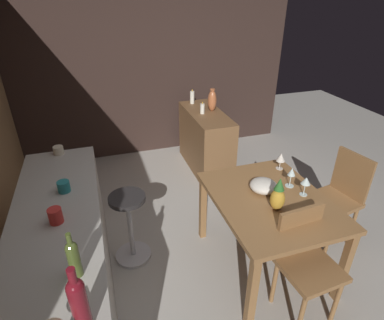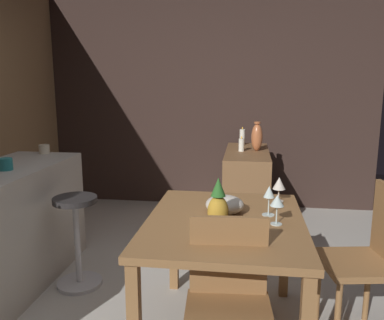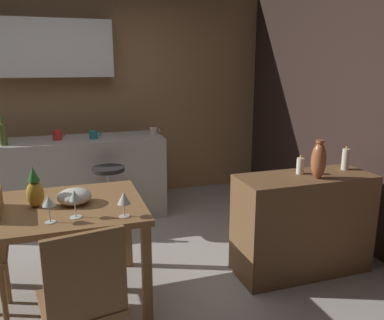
{
  "view_description": "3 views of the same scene",
  "coord_description": "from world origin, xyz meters",
  "px_view_note": "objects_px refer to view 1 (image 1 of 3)",
  "views": [
    {
      "loc": [
        -1.95,
        1.0,
        2.26
      ],
      "look_at": [
        0.57,
        0.19,
        0.81
      ],
      "focal_mm": 29.52,
      "sensor_mm": 36.0,
      "label": 1
    },
    {
      "loc": [
        -2.3,
        -0.38,
        1.52
      ],
      "look_at": [
        0.84,
        0.06,
        0.89
      ],
      "focal_mm": 37.05,
      "sensor_mm": 36.0,
      "label": 2
    },
    {
      "loc": [
        -0.04,
        -2.92,
        1.67
      ],
      "look_at": [
        0.95,
        0.09,
        0.9
      ],
      "focal_mm": 36.51,
      "sensor_mm": 36.0,
      "label": 3
    }
  ],
  "objects_px": {
    "wine_glass_center": "(281,158)",
    "fruit_bowl": "(263,186)",
    "pineapple_centerpiece": "(278,196)",
    "chair_by_doorway": "(339,195)",
    "bar_stool": "(130,226)",
    "cup_cream": "(59,150)",
    "wine_glass_right": "(292,173)",
    "sideboard_cabinet": "(206,141)",
    "cup_red": "(55,216)",
    "wine_bottle_ruby": "(79,302)",
    "pillar_candle_tall": "(202,109)",
    "vase_copper": "(212,101)",
    "cup_teal": "(64,186)",
    "chair_near_window": "(305,259)",
    "wine_glass_left": "(306,181)",
    "pillar_candle_short": "(192,97)",
    "wine_bottle_olive": "(73,257)",
    "dining_table": "(269,207)"
  },
  "relations": [
    {
      "from": "wine_glass_center",
      "to": "fruit_bowl",
      "type": "distance_m",
      "value": 0.45
    },
    {
      "from": "pineapple_centerpiece",
      "to": "fruit_bowl",
      "type": "bearing_deg",
      "value": -5.09
    },
    {
      "from": "chair_by_doorway",
      "to": "bar_stool",
      "type": "distance_m",
      "value": 1.99
    },
    {
      "from": "bar_stool",
      "to": "pineapple_centerpiece",
      "type": "distance_m",
      "value": 1.33
    },
    {
      "from": "bar_stool",
      "to": "cup_cream",
      "type": "bearing_deg",
      "value": 42.18
    },
    {
      "from": "wine_glass_right",
      "to": "sideboard_cabinet",
      "type": "bearing_deg",
      "value": 4.23
    },
    {
      "from": "wine_glass_center",
      "to": "cup_red",
      "type": "height_order",
      "value": "cup_red"
    },
    {
      "from": "sideboard_cabinet",
      "to": "wine_bottle_ruby",
      "type": "distance_m",
      "value": 3.18
    },
    {
      "from": "pillar_candle_tall",
      "to": "vase_copper",
      "type": "relative_size",
      "value": 0.52
    },
    {
      "from": "cup_red",
      "to": "pillar_candle_tall",
      "type": "bearing_deg",
      "value": -42.2
    },
    {
      "from": "vase_copper",
      "to": "bar_stool",
      "type": "bearing_deg",
      "value": 137.36
    },
    {
      "from": "cup_teal",
      "to": "chair_by_doorway",
      "type": "bearing_deg",
      "value": -96.05
    },
    {
      "from": "chair_by_doorway",
      "to": "vase_copper",
      "type": "relative_size",
      "value": 3.11
    },
    {
      "from": "chair_by_doorway",
      "to": "fruit_bowl",
      "type": "height_order",
      "value": "chair_by_doorway"
    },
    {
      "from": "chair_near_window",
      "to": "wine_glass_left",
      "type": "bearing_deg",
      "value": -29.13
    },
    {
      "from": "pineapple_centerpiece",
      "to": "wine_bottle_ruby",
      "type": "xyz_separation_m",
      "value": [
        -0.68,
        1.42,
        0.21
      ]
    },
    {
      "from": "vase_copper",
      "to": "cup_cream",
      "type": "bearing_deg",
      "value": 115.03
    },
    {
      "from": "sideboard_cabinet",
      "to": "bar_stool",
      "type": "relative_size",
      "value": 1.59
    },
    {
      "from": "fruit_bowl",
      "to": "chair_near_window",
      "type": "bearing_deg",
      "value": -174.56
    },
    {
      "from": "sideboard_cabinet",
      "to": "wine_glass_left",
      "type": "distance_m",
      "value": 1.97
    },
    {
      "from": "wine_bottle_ruby",
      "to": "pillar_candle_short",
      "type": "bearing_deg",
      "value": -26.1
    },
    {
      "from": "pillar_candle_short",
      "to": "cup_red",
      "type": "bearing_deg",
      "value": 143.68
    },
    {
      "from": "chair_by_doorway",
      "to": "cup_teal",
      "type": "relative_size",
      "value": 7.37
    },
    {
      "from": "fruit_bowl",
      "to": "pillar_candle_tall",
      "type": "distance_m",
      "value": 1.74
    },
    {
      "from": "bar_stool",
      "to": "cup_cream",
      "type": "height_order",
      "value": "cup_cream"
    },
    {
      "from": "cup_red",
      "to": "cup_cream",
      "type": "xyz_separation_m",
      "value": [
        1.03,
        0.03,
        -0.01
      ]
    },
    {
      "from": "fruit_bowl",
      "to": "wine_glass_left",
      "type": "bearing_deg",
      "value": -117.42
    },
    {
      "from": "chair_near_window",
      "to": "wine_bottle_ruby",
      "type": "height_order",
      "value": "wine_bottle_ruby"
    },
    {
      "from": "wine_bottle_olive",
      "to": "vase_copper",
      "type": "xyz_separation_m",
      "value": [
        2.4,
        -1.7,
        -0.06
      ]
    },
    {
      "from": "bar_stool",
      "to": "wine_glass_left",
      "type": "distance_m",
      "value": 1.57
    },
    {
      "from": "wine_glass_left",
      "to": "wine_bottle_ruby",
      "type": "height_order",
      "value": "wine_bottle_ruby"
    },
    {
      "from": "wine_bottle_olive",
      "to": "wine_bottle_ruby",
      "type": "relative_size",
      "value": 0.78
    },
    {
      "from": "chair_by_doorway",
      "to": "pineapple_centerpiece",
      "type": "distance_m",
      "value": 0.97
    },
    {
      "from": "wine_glass_center",
      "to": "wine_bottle_olive",
      "type": "distance_m",
      "value": 2.03
    },
    {
      "from": "chair_by_doorway",
      "to": "wine_glass_right",
      "type": "distance_m",
      "value": 0.69
    },
    {
      "from": "fruit_bowl",
      "to": "pillar_candle_short",
      "type": "bearing_deg",
      "value": -1.86
    },
    {
      "from": "wine_glass_center",
      "to": "cup_cream",
      "type": "height_order",
      "value": "cup_cream"
    },
    {
      "from": "wine_glass_right",
      "to": "chair_near_window",
      "type": "bearing_deg",
      "value": 160.67
    },
    {
      "from": "bar_stool",
      "to": "pillar_candle_short",
      "type": "height_order",
      "value": "pillar_candle_short"
    },
    {
      "from": "wine_glass_center",
      "to": "wine_bottle_ruby",
      "type": "bearing_deg",
      "value": 124.3
    },
    {
      "from": "dining_table",
      "to": "sideboard_cabinet",
      "type": "distance_m",
      "value": 1.88
    },
    {
      "from": "cup_cream",
      "to": "chair_near_window",
      "type": "bearing_deg",
      "value": -131.72
    },
    {
      "from": "sideboard_cabinet",
      "to": "wine_glass_center",
      "type": "bearing_deg",
      "value": -171.85
    },
    {
      "from": "pineapple_centerpiece",
      "to": "bar_stool",
      "type": "bearing_deg",
      "value": 61.37
    },
    {
      "from": "bar_stool",
      "to": "wine_glass_center",
      "type": "distance_m",
      "value": 1.53
    },
    {
      "from": "wine_bottle_olive",
      "to": "pillar_candle_tall",
      "type": "height_order",
      "value": "wine_bottle_olive"
    },
    {
      "from": "wine_glass_left",
      "to": "pillar_candle_tall",
      "type": "bearing_deg",
      "value": 6.83
    },
    {
      "from": "sideboard_cabinet",
      "to": "wine_glass_right",
      "type": "bearing_deg",
      "value": -175.77
    },
    {
      "from": "wine_glass_right",
      "to": "wine_bottle_olive",
      "type": "height_order",
      "value": "wine_bottle_olive"
    },
    {
      "from": "vase_copper",
      "to": "pineapple_centerpiece",
      "type": "bearing_deg",
      "value": 173.14
    }
  ]
}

